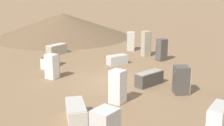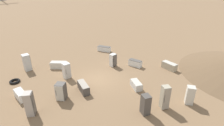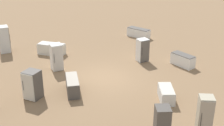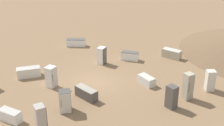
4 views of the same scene
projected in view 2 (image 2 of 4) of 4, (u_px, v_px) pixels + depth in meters
ground_plane at (97, 80)px, 17.66m from camera, size 1000.00×1000.00×0.00m
discarded_fridge_0 at (30, 104)px, 12.69m from camera, size 0.87×0.87×1.89m
discarded_fridge_1 at (169, 66)px, 19.65m from camera, size 1.16×1.82×0.78m
discarded_fridge_2 at (104, 49)px, 24.69m from camera, size 1.05×1.96×0.72m
discarded_fridge_3 at (21, 95)px, 14.67m from camera, size 0.90×1.60×0.73m
discarded_fridge_4 at (67, 71)px, 17.67m from camera, size 0.77×0.79×1.63m
discarded_fridge_5 at (27, 62)px, 19.23m from camera, size 0.90×0.93×1.84m
discarded_fridge_6 at (113, 60)px, 20.22m from camera, size 0.75×0.72×1.48m
discarded_fridge_7 at (165, 97)px, 13.35m from camera, size 0.81×0.81×1.95m
discarded_fridge_8 at (136, 85)px, 16.18m from camera, size 1.39×1.53×0.65m
discarded_fridge_9 at (83, 87)px, 15.67m from camera, size 1.35×1.86×0.78m
discarded_fridge_10 at (61, 91)px, 14.49m from camera, size 1.00×0.99×1.47m
discarded_fridge_11 at (190, 95)px, 13.93m from camera, size 0.79×0.78×1.57m
discarded_fridge_12 at (59, 65)px, 19.89m from camera, size 1.65×1.94×0.76m
discarded_fridge_13 at (145, 104)px, 12.85m from camera, size 0.84×0.87×1.60m
discarded_fridge_14 at (135, 63)px, 20.32m from camera, size 0.64×1.54×0.76m
scrap_tire at (15, 81)px, 17.15m from camera, size 0.99×0.99×0.22m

